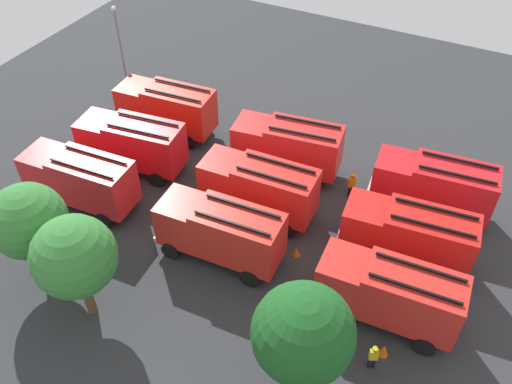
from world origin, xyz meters
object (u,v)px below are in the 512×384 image
object	(u,v)px
fire_truck_6	(390,292)
tree_0	(303,334)
fire_truck_1	(288,145)
traffic_cone_1	(263,303)
fire_truck_4	(259,186)
fire_truck_0	(434,185)
traffic_cone_0	(297,252)
lamppost	(120,43)
fire_truck_3	(408,234)
firefighter_0	(352,184)
firefighter_1	(373,357)
tree_1	(74,257)
fire_truck_5	(132,142)
traffic_cone_2	(384,350)
tree_2	(28,221)
fire_truck_2	(167,107)
fire_truck_7	(221,231)
fire_truck_8	(80,178)

from	to	relation	value
fire_truck_6	tree_0	distance (m)	6.52
fire_truck_1	traffic_cone_1	distance (m)	11.41
fire_truck_4	tree_0	bearing A→B (deg)	122.88
fire_truck_0	tree_0	xyz separation A→B (m)	(2.47, 14.50, 2.40)
traffic_cone_0	lamppost	world-z (taller)	lamppost
fire_truck_3	firefighter_0	xyz separation A→B (m)	(4.44, -3.79, -1.17)
firefighter_1	tree_1	size ratio (longest dim) A/B	0.26
fire_truck_5	fire_truck_6	size ratio (longest dim) A/B	1.02
firefighter_0	traffic_cone_2	world-z (taller)	firefighter_0
tree_1	tree_2	bearing A→B (deg)	-12.66
tree_0	traffic_cone_2	xyz separation A→B (m)	(-3.01, -3.53, -4.18)
fire_truck_2	traffic_cone_0	distance (m)	14.95
fire_truck_7	firefighter_0	distance (m)	9.57
fire_truck_1	fire_truck_6	xyz separation A→B (m)	(-9.33, 8.50, 0.00)
fire_truck_6	lamppost	xyz separation A→B (m)	(25.24, -12.12, 1.92)
fire_truck_3	fire_truck_6	xyz separation A→B (m)	(-0.21, 4.28, 0.00)
fire_truck_4	fire_truck_6	bearing A→B (deg)	153.78
fire_truck_5	fire_truck_7	world-z (taller)	same
fire_truck_2	traffic_cone_1	bearing A→B (deg)	135.57
firefighter_0	fire_truck_5	bearing A→B (deg)	55.25
fire_truck_1	traffic_cone_0	bearing A→B (deg)	110.95
fire_truck_1	fire_truck_3	distance (m)	10.04
firefighter_0	fire_truck_0	bearing A→B (deg)	-130.09
fire_truck_5	tree_2	distance (m)	10.02
fire_truck_7	tree_0	bearing A→B (deg)	139.25
fire_truck_3	fire_truck_5	bearing A→B (deg)	-5.20
fire_truck_4	lamppost	bearing A→B (deg)	-29.13
fire_truck_8	traffic_cone_2	world-z (taller)	fire_truck_8
fire_truck_0	tree_1	distance (m)	20.74
tree_0	traffic_cone_1	size ratio (longest dim) A/B	9.16
firefighter_0	tree_2	bearing A→B (deg)	86.48
firefighter_0	firefighter_1	world-z (taller)	firefighter_0
fire_truck_2	traffic_cone_2	world-z (taller)	fire_truck_2
fire_truck_5	fire_truck_4	bearing A→B (deg)	172.07
traffic_cone_1	tree_2	bearing A→B (deg)	16.17
fire_truck_2	traffic_cone_2	distance (m)	22.32
tree_1	traffic_cone_1	world-z (taller)	tree_1
fire_truck_8	firefighter_1	bearing A→B (deg)	168.21
fire_truck_7	traffic_cone_2	distance (m)	10.41
fire_truck_0	fire_truck_3	bearing A→B (deg)	80.78
fire_truck_7	lamppost	world-z (taller)	lamppost
fire_truck_7	tree_0	distance (m)	9.24
fire_truck_6	lamppost	world-z (taller)	lamppost
fire_truck_5	tree_2	world-z (taller)	tree_2
traffic_cone_2	fire_truck_8	bearing A→B (deg)	-5.32
fire_truck_3	firefighter_0	bearing A→B (deg)	-46.05
fire_truck_6	tree_1	bearing A→B (deg)	22.08
fire_truck_6	traffic_cone_2	xyz separation A→B (m)	(-0.62, 2.04, -1.78)
fire_truck_6	tree_2	distance (m)	18.42
fire_truck_6	fire_truck_4	bearing A→B (deg)	-26.80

